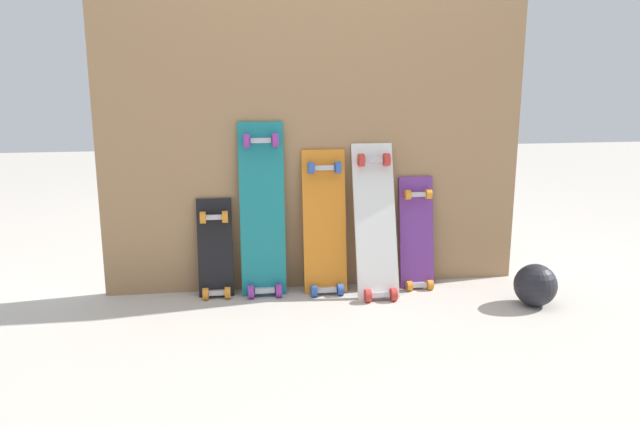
% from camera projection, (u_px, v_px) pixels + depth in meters
% --- Properties ---
extents(ground_plane, '(12.00, 12.00, 0.00)m').
position_uv_depth(ground_plane, '(318.00, 289.00, 3.24)').
color(ground_plane, '#B2AAA0').
extents(plywood_wall_panel, '(2.13, 0.04, 1.67)m').
position_uv_depth(plywood_wall_panel, '(316.00, 125.00, 3.12)').
color(plywood_wall_panel, '#99724C').
rests_on(plywood_wall_panel, ground).
extents(skateboard_black, '(0.17, 0.15, 0.55)m').
position_uv_depth(skateboard_black, '(215.00, 255.00, 3.11)').
color(skateboard_black, black).
rests_on(skateboard_black, ground).
extents(skateboard_teal, '(0.22, 0.17, 0.92)m').
position_uv_depth(skateboard_teal, '(262.00, 216.00, 3.10)').
color(skateboard_teal, '#197A7F').
rests_on(skateboard_teal, ground).
extents(skateboard_orange, '(0.22, 0.19, 0.78)m').
position_uv_depth(skateboard_orange, '(325.00, 229.00, 3.15)').
color(skateboard_orange, orange).
rests_on(skateboard_orange, ground).
extents(skateboard_white, '(0.21, 0.30, 0.81)m').
position_uv_depth(skateboard_white, '(376.00, 227.00, 3.12)').
color(skateboard_white, silver).
rests_on(skateboard_white, ground).
extents(skateboard_purple, '(0.18, 0.17, 0.64)m').
position_uv_depth(skateboard_purple, '(417.00, 239.00, 3.24)').
color(skateboard_purple, '#6B338C').
rests_on(skateboard_purple, ground).
extents(rubber_ball, '(0.20, 0.20, 0.20)m').
position_uv_depth(rubber_ball, '(535.00, 285.00, 2.99)').
color(rubber_ball, black).
rests_on(rubber_ball, ground).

